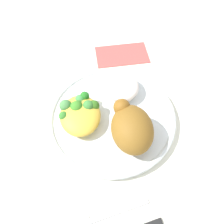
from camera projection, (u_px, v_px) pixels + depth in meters
ground_plane at (112, 119)px, 0.50m from camera, size 2.00×2.00×0.00m
plate at (112, 117)px, 0.49m from camera, size 0.27×0.27×0.02m
roasted_chicken at (132, 128)px, 0.42m from camera, size 0.11×0.08×0.07m
rice_pile at (121, 87)px, 0.50m from camera, size 0.08×0.08×0.03m
mac_cheese_with_broccoli at (80, 112)px, 0.46m from camera, size 0.10×0.08×0.04m
fork at (106, 216)px, 0.39m from camera, size 0.04×0.14×0.01m
napkin at (122, 54)px, 0.60m from camera, size 0.08×0.14×0.00m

